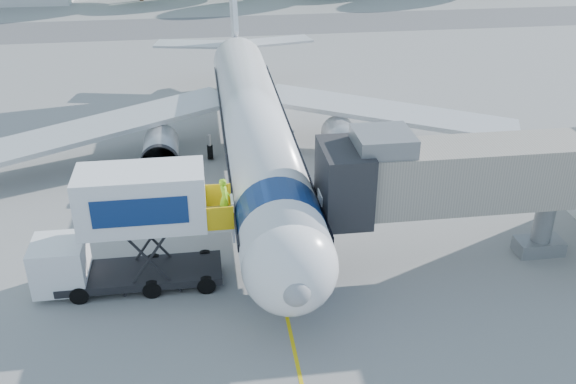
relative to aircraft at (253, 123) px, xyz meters
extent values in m
plane|color=gray|center=(0.00, -4.12, -2.95)|extent=(160.00, 160.00, 0.00)
cube|color=yellow|center=(0.00, -4.12, -2.94)|extent=(0.15, 70.00, 0.01)
cube|color=#59595B|center=(0.00, 37.88, -2.94)|extent=(120.00, 10.00, 0.01)
cylinder|color=white|center=(0.00, -1.12, 0.05)|extent=(3.70, 28.00, 3.70)
sphere|color=white|center=(0.00, -15.12, 0.05)|extent=(3.70, 3.70, 3.70)
sphere|color=gray|center=(0.00, -16.67, 0.05)|extent=(1.10, 1.10, 1.10)
cone|color=white|center=(0.00, 15.88, 0.05)|extent=(3.70, 6.00, 3.70)
cube|color=#B8BBBD|center=(9.00, 2.38, -0.65)|extent=(16.17, 9.32, 1.42)
cube|color=#B8BBBD|center=(-9.00, 2.38, -0.65)|extent=(16.17, 9.32, 1.42)
cylinder|color=#999BA0|center=(5.50, 0.38, -1.65)|extent=(2.10, 3.60, 2.10)
cylinder|color=#999BA0|center=(-5.50, 0.38, -1.65)|extent=(2.10, 3.60, 2.10)
cube|color=black|center=(0.00, -15.42, 0.50)|extent=(2.60, 1.39, 0.81)
cylinder|color=navy|center=(0.00, -12.12, 0.05)|extent=(3.73, 2.00, 3.73)
cylinder|color=silver|center=(0.00, -13.62, -2.20)|extent=(0.16, 0.16, 1.50)
cylinder|color=black|center=(0.00, -13.62, -2.63)|extent=(0.25, 0.64, 0.64)
cylinder|color=black|center=(2.60, 1.88, -2.50)|extent=(0.35, 0.90, 0.90)
cylinder|color=black|center=(-2.60, 1.88, -2.50)|extent=(0.35, 0.90, 0.90)
cube|color=#9F9688|center=(9.00, -11.12, 1.45)|extent=(13.60, 2.60, 2.80)
cube|color=black|center=(2.90, -11.12, 1.45)|extent=(2.00, 3.20, 3.20)
cube|color=slate|center=(4.50, -11.12, 3.25)|extent=(2.40, 2.40, 0.80)
cylinder|color=slate|center=(12.50, -11.12, -1.45)|extent=(0.90, 0.90, 3.00)
cube|color=slate|center=(12.50, -11.12, -2.60)|extent=(2.20, 1.20, 0.70)
cylinder|color=black|center=(11.60, -11.12, -2.60)|extent=(0.30, 0.70, 0.70)
cylinder|color=black|center=(13.40, -11.12, -2.60)|extent=(0.30, 0.70, 0.70)
cube|color=black|center=(-6.00, -11.12, -2.40)|extent=(7.00, 2.30, 0.35)
cube|color=white|center=(-9.30, -11.12, -1.60)|extent=(2.20, 2.20, 2.10)
cube|color=black|center=(-9.30, -11.12, -1.15)|extent=(1.90, 2.10, 0.70)
cube|color=white|center=(-5.60, -11.12, 1.30)|extent=(5.20, 2.40, 2.50)
cube|color=navy|center=(-5.60, -12.34, 1.30)|extent=(3.80, 0.04, 1.20)
cube|color=silver|center=(-2.45, -11.12, 0.10)|extent=(1.10, 2.20, 0.10)
cube|color=yellow|center=(-2.45, -12.17, 0.65)|extent=(1.10, 0.06, 1.10)
cube|color=yellow|center=(-2.45, -10.07, 0.65)|extent=(1.10, 0.06, 1.10)
cylinder|color=black|center=(-3.20, -12.17, -2.55)|extent=(0.80, 0.25, 0.80)
cylinder|color=black|center=(-3.20, -10.07, -2.55)|extent=(0.80, 0.25, 0.80)
cylinder|color=black|center=(-8.50, -12.17, -2.55)|extent=(0.80, 0.25, 0.80)
cylinder|color=black|center=(-8.50, -10.07, -2.55)|extent=(0.80, 0.25, 0.80)
imported|color=#90E117|center=(-2.20, -11.12, 1.06)|extent=(0.49, 0.69, 1.81)
camera|label=1|loc=(-2.85, -35.02, 13.67)|focal=40.00mm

